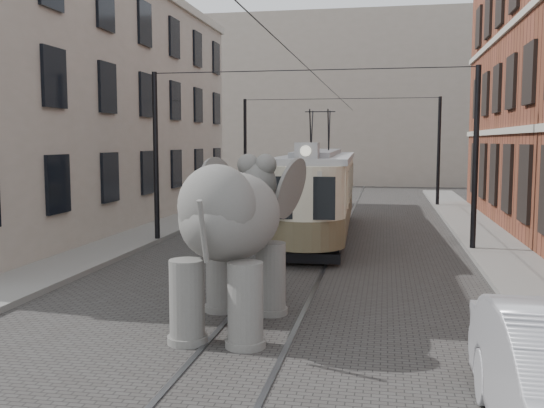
# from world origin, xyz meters

# --- Properties ---
(ground) EXTENTS (120.00, 120.00, 0.00)m
(ground) POSITION_xyz_m (0.00, 0.00, 0.00)
(ground) COLOR #3B3836
(tram_rails) EXTENTS (1.54, 80.00, 0.02)m
(tram_rails) POSITION_xyz_m (0.00, 0.00, 0.01)
(tram_rails) COLOR slate
(tram_rails) RESTS_ON ground
(sidewalk_left) EXTENTS (2.00, 60.00, 0.15)m
(sidewalk_left) POSITION_xyz_m (-6.50, 0.00, 0.07)
(sidewalk_left) COLOR slate
(sidewalk_left) RESTS_ON ground
(stucco_building) EXTENTS (7.00, 24.00, 10.00)m
(stucco_building) POSITION_xyz_m (-11.00, 10.00, 5.00)
(stucco_building) COLOR gray
(stucco_building) RESTS_ON ground
(distant_block) EXTENTS (28.00, 10.00, 14.00)m
(distant_block) POSITION_xyz_m (0.00, 40.00, 7.00)
(distant_block) COLOR gray
(distant_block) RESTS_ON ground
(catenary) EXTENTS (11.00, 30.20, 6.00)m
(catenary) POSITION_xyz_m (-0.20, 5.00, 3.00)
(catenary) COLOR black
(catenary) RESTS_ON ground
(tram) EXTENTS (2.90, 12.06, 4.75)m
(tram) POSITION_xyz_m (-0.09, 8.66, 2.38)
(tram) COLOR beige
(tram) RESTS_ON ground
(elephant) EXTENTS (3.15, 5.56, 3.36)m
(elephant) POSITION_xyz_m (-0.51, -3.26, 1.68)
(elephant) COLOR #605D59
(elephant) RESTS_ON ground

